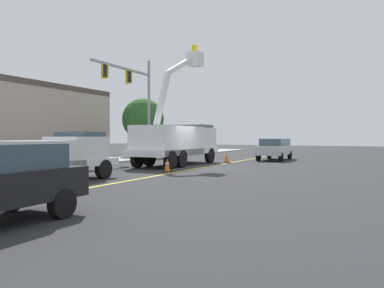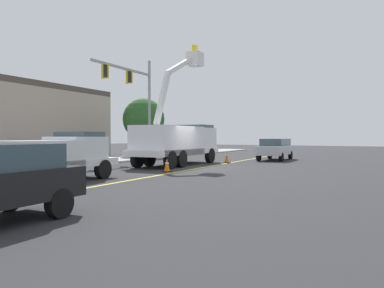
# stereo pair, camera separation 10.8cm
# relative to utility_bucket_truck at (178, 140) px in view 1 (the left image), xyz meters

# --- Properties ---
(ground) EXTENTS (120.00, 120.00, 0.00)m
(ground) POSITION_rel_utility_bucket_truck_xyz_m (-1.14, -2.44, -1.63)
(ground) COLOR #2D2D30
(sidewalk_far_side) EXTENTS (60.09, 8.56, 0.12)m
(sidewalk_far_side) POSITION_rel_utility_bucket_truck_xyz_m (-1.86, 6.29, -1.57)
(sidewalk_far_side) COLOR #9E9E99
(sidewalk_far_side) RESTS_ON ground
(lane_centre_stripe) EXTENTS (49.84, 4.30, 0.01)m
(lane_centre_stripe) POSITION_rel_utility_bucket_truck_xyz_m (-1.14, -2.44, -1.63)
(lane_centre_stripe) COLOR yellow
(lane_centre_stripe) RESTS_ON ground
(utility_bucket_truck) EXTENTS (8.38, 3.17, 7.87)m
(utility_bucket_truck) POSITION_rel_utility_bucket_truck_xyz_m (0.00, 0.00, 0.00)
(utility_bucket_truck) COLOR white
(utility_bucket_truck) RESTS_ON ground
(service_pickup_truck) EXTENTS (5.75, 2.56, 2.06)m
(service_pickup_truck) POSITION_rel_utility_bucket_truck_xyz_m (-10.46, -0.85, -0.51)
(service_pickup_truck) COLOR silver
(service_pickup_truck) RESTS_ON ground
(passing_minivan) EXTENTS (4.94, 2.29, 1.69)m
(passing_minivan) POSITION_rel_utility_bucket_truck_xyz_m (8.34, -3.76, -0.66)
(passing_minivan) COLOR silver
(passing_minivan) RESTS_ON ground
(traffic_cone_leading) EXTENTS (0.40, 0.40, 0.72)m
(traffic_cone_leading) POSITION_rel_utility_bucket_truck_xyz_m (-12.79, -2.96, -1.28)
(traffic_cone_leading) COLOR black
(traffic_cone_leading) RESTS_ON ground
(traffic_cone_mid_front) EXTENTS (0.40, 0.40, 0.73)m
(traffic_cone_mid_front) POSITION_rel_utility_bucket_truck_xyz_m (-4.38, -2.18, -1.27)
(traffic_cone_mid_front) COLOR black
(traffic_cone_mid_front) RESTS_ON ground
(traffic_cone_mid_rear) EXTENTS (0.40, 0.40, 0.88)m
(traffic_cone_mid_rear) POSITION_rel_utility_bucket_truck_xyz_m (3.40, -1.90, -1.20)
(traffic_cone_mid_rear) COLOR black
(traffic_cone_mid_rear) RESTS_ON ground
(traffic_signal_mast) EXTENTS (7.19, 0.86, 8.18)m
(traffic_signal_mast) POSITION_rel_utility_bucket_truck_xyz_m (2.48, 5.64, 3.79)
(traffic_signal_mast) COLOR gray
(traffic_signal_mast) RESTS_ON ground
(street_tree_right) EXTENTS (3.83, 3.83, 5.38)m
(street_tree_right) POSITION_rel_utility_bucket_truck_xyz_m (6.75, 8.21, 1.82)
(street_tree_right) COLOR brown
(street_tree_right) RESTS_ON ground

